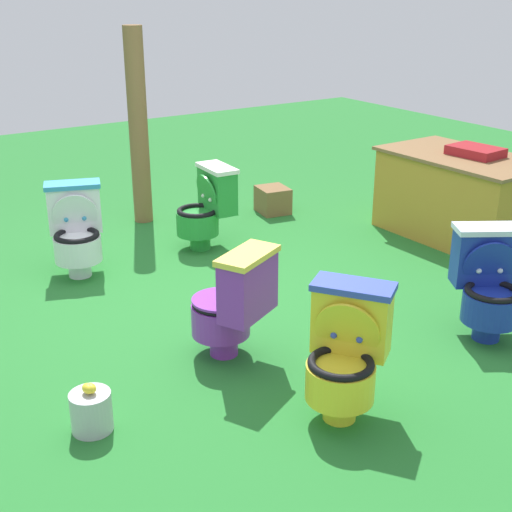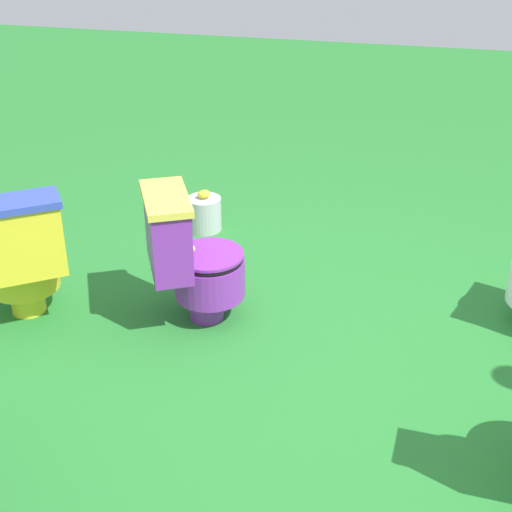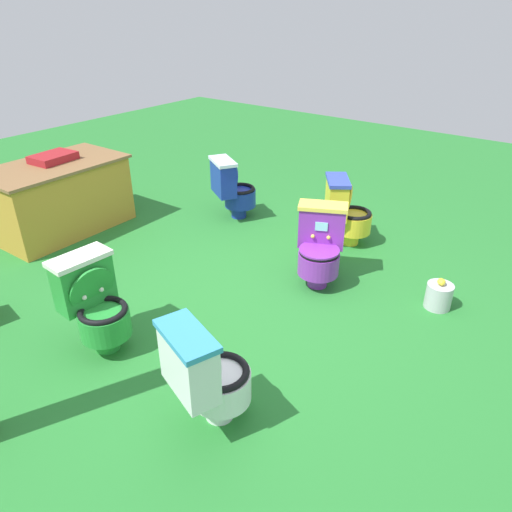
# 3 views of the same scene
# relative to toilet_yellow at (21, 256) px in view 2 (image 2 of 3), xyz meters

# --- Properties ---
(ground) EXTENTS (14.00, 14.00, 0.00)m
(ground) POSITION_rel_toilet_yellow_xyz_m (-1.57, 0.18, -0.37)
(ground) COLOR #26752D
(toilet_yellow) EXTENTS (0.61, 0.63, 0.73)m
(toilet_yellow) POSITION_rel_toilet_yellow_xyz_m (0.00, 0.00, 0.00)
(toilet_yellow) COLOR yellow
(toilet_yellow) RESTS_ON ground
(toilet_purple) EXTENTS (0.62, 0.58, 0.73)m
(toilet_purple) POSITION_rel_toilet_yellow_xyz_m (-0.85, -0.19, -0.00)
(toilet_purple) COLOR purple
(toilet_purple) RESTS_ON ground
(lemon_bucket) EXTENTS (0.22, 0.22, 0.28)m
(lemon_bucket) POSITION_rel_toilet_yellow_xyz_m (-0.60, -1.22, -0.26)
(lemon_bucket) COLOR #B7B7BF
(lemon_bucket) RESTS_ON ground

